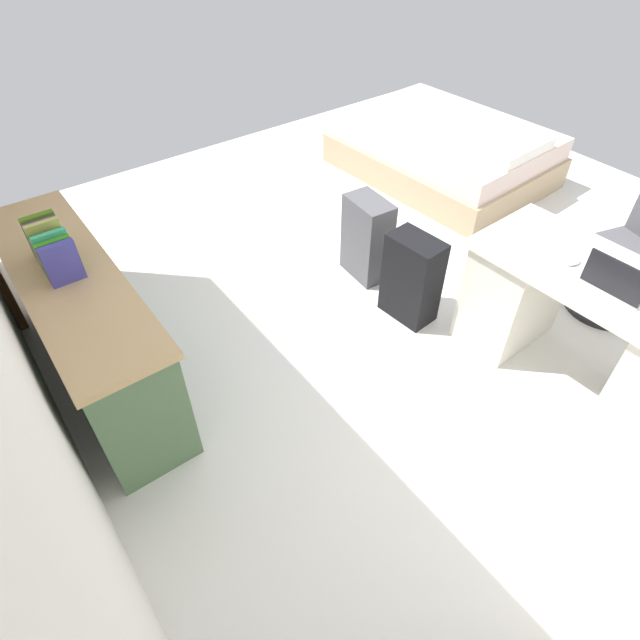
{
  "coord_description": "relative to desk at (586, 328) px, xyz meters",
  "views": [
    {
      "loc": [
        -2.05,
        2.34,
        2.49
      ],
      "look_at": [
        -0.44,
        1.13,
        0.6
      ],
      "focal_mm": 29.38,
      "sensor_mm": 36.0,
      "label": 1
    }
  ],
  "objects": [
    {
      "name": "ground_plane",
      "position": [
        1.24,
        0.19,
        -0.4
      ],
      "size": [
        5.97,
        5.97,
        0.0
      ],
      "primitive_type": "plane",
      "color": "silver"
    },
    {
      "name": "laptop",
      "position": [
        -0.06,
        0.07,
        0.41
      ],
      "size": [
        0.32,
        0.23,
        0.21
      ],
      "color": "#B7B7BC",
      "rests_on": "desk"
    },
    {
      "name": "computer_mouse",
      "position": [
        0.2,
        0.04,
        0.38
      ],
      "size": [
        0.06,
        0.1,
        0.03
      ],
      "primitive_type": "ellipsoid",
      "rotation": [
        0.0,
        0.0,
        0.03
      ],
      "color": "white",
      "rests_on": "desk"
    },
    {
      "name": "desk",
      "position": [
        0.0,
        0.0,
        0.0
      ],
      "size": [
        1.46,
        0.7,
        0.76
      ],
      "color": "silver",
      "rests_on": "ground_plane"
    },
    {
      "name": "book_row",
      "position": [
        1.8,
        2.29,
        0.51
      ],
      "size": [
        0.36,
        0.17,
        0.23
      ],
      "color": "#39388E",
      "rests_on": "credenza"
    },
    {
      "name": "suitcase_black",
      "position": [
        1.01,
        0.4,
        -0.09
      ],
      "size": [
        0.38,
        0.25,
        0.62
      ],
      "primitive_type": "cube",
      "rotation": [
        0.0,
        0.0,
        0.08
      ],
      "color": "black",
      "rests_on": "ground_plane"
    },
    {
      "name": "office_chair",
      "position": [
        0.2,
        -0.82,
        0.02
      ],
      "size": [
        0.57,
        0.57,
        0.94
      ],
      "color": "black",
      "rests_on": "ground_plane"
    },
    {
      "name": "suitcase_spare_grey",
      "position": [
        1.54,
        0.33,
        -0.08
      ],
      "size": [
        0.38,
        0.25,
        0.62
      ],
      "primitive_type": "cube",
      "rotation": [
        0.0,
        0.0,
        -0.08
      ],
      "color": "#4C4C51",
      "rests_on": "ground_plane"
    },
    {
      "name": "bed",
      "position": [
        2.3,
        -1.3,
        -0.15
      ],
      "size": [
        1.98,
        1.5,
        0.58
      ],
      "color": "tan",
      "rests_on": "ground_plane"
    },
    {
      "name": "credenza",
      "position": [
        1.73,
        2.29,
        0.0
      ],
      "size": [
        1.8,
        0.48,
        0.8
      ],
      "color": "#4C6B47",
      "rests_on": "ground_plane"
    },
    {
      "name": "figurine_small",
      "position": [
        2.1,
        2.29,
        0.45
      ],
      "size": [
        0.08,
        0.08,
        0.11
      ],
      "primitive_type": "cone",
      "color": "gold",
      "rests_on": "credenza"
    }
  ]
}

